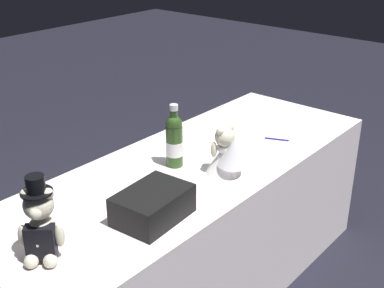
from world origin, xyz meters
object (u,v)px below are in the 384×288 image
Objects in this scene: teddy_bear_groom at (41,226)px; champagne_bottle at (174,140)px; gift_case_black at (153,205)px; teddy_bear_bride at (227,153)px; signing_pen at (278,139)px.

teddy_bear_groom reaches higher than champagne_bottle.
teddy_bear_groom is at bearing -14.87° from gift_case_black.
teddy_bear_bride is 0.75× the size of champagne_bottle.
gift_case_black is at bearing 31.54° from champagne_bottle.
teddy_bear_bride is 0.74× the size of gift_case_black.
teddy_bear_groom is at bearing -6.30° from teddy_bear_bride.
teddy_bear_bride reaches higher than signing_pen.
teddy_bear_bride is (-0.88, 0.10, -0.03)m from teddy_bear_groom.
teddy_bear_bride is at bearing 173.70° from teddy_bear_groom.
teddy_bear_groom is 1.37× the size of teddy_bear_bride.
gift_case_black reaches higher than signing_pen.
teddy_bear_groom is at bearing 9.24° from champagne_bottle.
teddy_bear_bride is at bearing 2.13° from signing_pen.
teddy_bear_bride is 0.47m from signing_pen.
teddy_bear_groom is at bearing -3.42° from signing_pen.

